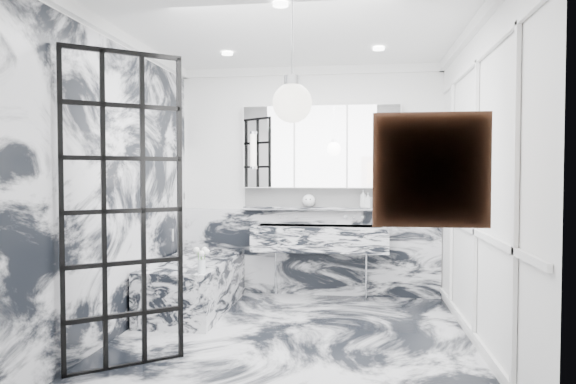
# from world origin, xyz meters

# --- Properties ---
(floor) EXTENTS (3.60, 3.60, 0.00)m
(floor) POSITION_xyz_m (0.00, 0.00, 0.00)
(floor) COLOR silver
(floor) RESTS_ON ground
(ceiling) EXTENTS (3.60, 3.60, 0.00)m
(ceiling) POSITION_xyz_m (0.00, 0.00, 2.80)
(ceiling) COLOR white
(ceiling) RESTS_ON wall_back
(wall_back) EXTENTS (3.60, 0.00, 3.60)m
(wall_back) POSITION_xyz_m (0.00, 1.80, 1.40)
(wall_back) COLOR white
(wall_back) RESTS_ON floor
(wall_front) EXTENTS (3.60, 0.00, 3.60)m
(wall_front) POSITION_xyz_m (0.00, -1.80, 1.40)
(wall_front) COLOR white
(wall_front) RESTS_ON floor
(wall_left) EXTENTS (0.00, 3.60, 3.60)m
(wall_left) POSITION_xyz_m (-1.60, 0.00, 1.40)
(wall_left) COLOR white
(wall_left) RESTS_ON floor
(wall_right) EXTENTS (0.00, 3.60, 3.60)m
(wall_right) POSITION_xyz_m (1.60, 0.00, 1.40)
(wall_right) COLOR white
(wall_right) RESTS_ON floor
(marble_clad_back) EXTENTS (3.18, 0.05, 1.05)m
(marble_clad_back) POSITION_xyz_m (0.00, 1.78, 0.53)
(marble_clad_back) COLOR silver
(marble_clad_back) RESTS_ON floor
(marble_clad_left) EXTENTS (0.02, 3.56, 2.68)m
(marble_clad_left) POSITION_xyz_m (-1.59, 0.00, 1.34)
(marble_clad_left) COLOR silver
(marble_clad_left) RESTS_ON floor
(panel_molding) EXTENTS (0.03, 3.40, 2.30)m
(panel_molding) POSITION_xyz_m (1.58, 0.00, 1.30)
(panel_molding) COLOR white
(panel_molding) RESTS_ON floor
(soap_bottle_a) EXTENTS (0.11, 0.11, 0.21)m
(soap_bottle_a) POSITION_xyz_m (0.66, 1.71, 1.20)
(soap_bottle_a) COLOR #8C5919
(soap_bottle_a) RESTS_ON ledge
(soap_bottle_b) EXTENTS (0.10, 0.11, 0.18)m
(soap_bottle_b) POSITION_xyz_m (0.72, 1.71, 1.18)
(soap_bottle_b) COLOR #4C4C51
(soap_bottle_b) RESTS_ON ledge
(soap_bottle_c) EXTENTS (0.13, 0.13, 0.14)m
(soap_bottle_c) POSITION_xyz_m (0.94, 1.71, 1.16)
(soap_bottle_c) COLOR silver
(soap_bottle_c) RESTS_ON ledge
(face_pot) EXTENTS (0.16, 0.16, 0.16)m
(face_pot) POSITION_xyz_m (0.00, 1.71, 1.17)
(face_pot) COLOR white
(face_pot) RESTS_ON ledge
(amber_bottle) EXTENTS (0.04, 0.04, 0.10)m
(amber_bottle) POSITION_xyz_m (0.67, 1.71, 1.14)
(amber_bottle) COLOR #8C5919
(amber_bottle) RESTS_ON ledge
(flower_vase) EXTENTS (0.07, 0.07, 0.12)m
(flower_vase) POSITION_xyz_m (-0.89, 0.22, 0.61)
(flower_vase) COLOR silver
(flower_vase) RESTS_ON bathtub
(crittall_door) EXTENTS (0.73, 0.56, 2.41)m
(crittall_door) POSITION_xyz_m (-1.19, -0.79, 1.21)
(crittall_door) COLOR black
(crittall_door) RESTS_ON floor
(artwork) EXTENTS (0.50, 0.05, 0.50)m
(artwork) POSITION_xyz_m (0.96, -1.76, 1.51)
(artwork) COLOR #C96F14
(artwork) RESTS_ON wall_front
(pendant_light) EXTENTS (0.25, 0.25, 0.25)m
(pendant_light) POSITION_xyz_m (0.18, -1.30, 1.94)
(pendant_light) COLOR white
(pendant_light) RESTS_ON ceiling
(trough_sink) EXTENTS (1.60, 0.45, 0.30)m
(trough_sink) POSITION_xyz_m (0.15, 1.55, 0.73)
(trough_sink) COLOR silver
(trough_sink) RESTS_ON wall_back
(ledge) EXTENTS (1.90, 0.14, 0.04)m
(ledge) POSITION_xyz_m (0.15, 1.72, 1.07)
(ledge) COLOR silver
(ledge) RESTS_ON wall_back
(subway_tile) EXTENTS (1.90, 0.03, 0.23)m
(subway_tile) POSITION_xyz_m (0.15, 1.78, 1.21)
(subway_tile) COLOR white
(subway_tile) RESTS_ON wall_back
(mirror_cabinet) EXTENTS (1.90, 0.16, 1.00)m
(mirror_cabinet) POSITION_xyz_m (0.15, 1.73, 1.82)
(mirror_cabinet) COLOR white
(mirror_cabinet) RESTS_ON wall_back
(sconce_left) EXTENTS (0.07, 0.07, 0.40)m
(sconce_left) POSITION_xyz_m (-0.67, 1.63, 1.78)
(sconce_left) COLOR white
(sconce_left) RESTS_ON mirror_cabinet
(sconce_right) EXTENTS (0.07, 0.07, 0.40)m
(sconce_right) POSITION_xyz_m (0.97, 1.63, 1.78)
(sconce_right) COLOR white
(sconce_right) RESTS_ON mirror_cabinet
(bathtub) EXTENTS (0.75, 1.65, 0.55)m
(bathtub) POSITION_xyz_m (-1.18, 0.90, 0.28)
(bathtub) COLOR silver
(bathtub) RESTS_ON floor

